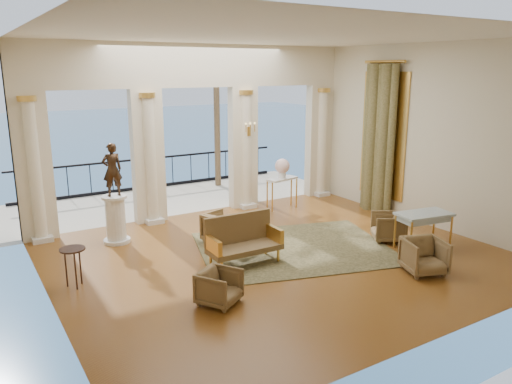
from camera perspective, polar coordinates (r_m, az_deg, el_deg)
floor at (r=10.69m, az=2.50°, el=-7.35°), size 9.00×9.00×0.00m
room_walls at (r=9.11m, az=6.67°, el=7.56°), size 9.00×9.00×9.00m
arcade at (r=13.35m, az=-6.70°, el=8.28°), size 9.00×0.56×4.50m
terrace at (r=15.61m, az=-9.51°, el=-0.83°), size 10.00×3.60×0.10m
balustrade at (r=16.96m, az=-11.63°, el=1.84°), size 9.00×0.06×1.03m
palm_tree at (r=16.67m, az=-4.61°, el=14.62°), size 2.00×2.00×4.50m
sea at (r=69.17m, az=-26.72°, el=4.23°), size 160.00×160.00×0.00m
curtain at (r=14.00m, az=13.81°, el=5.91°), size 0.33×1.40×4.09m
window_frame at (r=14.12m, az=14.36°, el=6.27°), size 0.04×1.60×3.40m
wall_sconce at (r=13.77m, az=-0.78°, el=7.05°), size 0.30×0.11×0.33m
rug at (r=11.14m, az=4.39°, el=-6.42°), size 4.84×4.22×0.02m
armchair_a at (r=8.55m, az=-4.22°, el=-10.62°), size 0.85×0.84×0.65m
armchair_b at (r=10.25m, az=18.69°, el=-6.79°), size 0.93×0.90×0.75m
armchair_c at (r=11.91m, az=14.90°, el=-3.74°), size 0.93×0.94×0.72m
armchair_d at (r=11.44m, az=-3.83°, el=-3.90°), size 0.88×0.91×0.76m
settee at (r=10.19m, az=-1.59°, el=-5.45°), size 1.52×0.67×1.00m
game_table at (r=11.51m, az=18.66°, el=-2.68°), size 1.28×0.84×0.81m
pedestal at (r=11.78m, az=-15.74°, el=-3.11°), size 0.60×0.60×1.10m
statue at (r=11.50m, az=-16.12°, el=2.48°), size 0.44×0.29×1.20m
console_table at (r=14.07m, az=3.00°, el=1.01°), size 0.99×0.55×0.89m
urn at (r=13.98m, az=3.02°, el=2.87°), size 0.41×0.41×0.55m
side_table at (r=9.62m, az=-20.22°, el=-6.65°), size 0.46×0.46×0.74m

